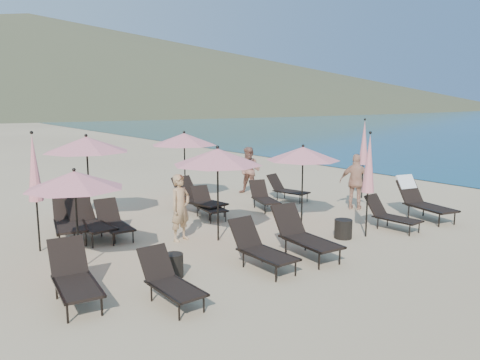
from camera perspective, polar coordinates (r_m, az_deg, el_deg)
ground at (r=11.38m, az=10.85°, el=-7.81°), size 800.00×800.00×0.00m
volcanic_headland at (r=320.84m, az=-22.08°, el=12.99°), size 690.00×690.00×55.00m
lounger_0 at (r=8.53m, az=-19.57°, el=-11.01°), size 0.80×1.71×0.95m
lounger_1 at (r=8.13m, az=-8.60°, el=-11.96°), size 0.62×1.48×0.84m
lounger_2 at (r=9.59m, az=2.53°, el=-8.22°), size 0.66×1.63×0.93m
lounger_3 at (r=10.40m, az=7.78°, el=-6.61°), size 0.82×1.84×1.03m
lounger_4 at (r=13.07m, az=17.89°, el=-4.02°), size 0.68×1.52×0.85m
lounger_5 at (r=14.57m, az=21.22°, el=-2.19°), size 1.06×1.98×1.18m
lounger_6 at (r=12.19m, az=-17.97°, el=-4.63°), size 0.82×1.81×1.01m
lounger_7 at (r=12.13m, az=-15.19°, el=-4.87°), size 0.67×1.56×0.88m
lounger_8 at (r=13.73m, az=-3.97°, el=-2.93°), size 0.74×1.55×0.86m
lounger_9 at (r=14.16m, az=-5.22°, el=-2.16°), size 1.00×1.94×1.07m
lounger_10 at (r=14.79m, az=2.91°, el=-2.04°), size 0.96×1.56×0.84m
lounger_11 at (r=16.18m, az=5.69°, el=-1.06°), size 0.92×1.57×0.85m
lounger_12 at (r=12.35m, az=-20.10°, el=-4.48°), size 1.06×1.94×1.05m
umbrella_open_0 at (r=9.71m, az=-19.52°, el=-0.01°), size 1.93×1.93×2.08m
umbrella_open_1 at (r=11.14m, az=-2.75°, el=2.85°), size 2.17×2.17×2.33m
umbrella_open_2 at (r=12.99m, az=7.68°, el=3.20°), size 2.05×2.05×2.20m
umbrella_open_3 at (r=13.45m, az=-18.21°, el=4.14°), size 2.32×2.32×2.50m
umbrella_open_4 at (r=15.85m, az=-6.82°, el=4.96°), size 2.22×2.22×2.39m
umbrella_closed_0 at (r=11.92m, az=15.44°, el=1.89°), size 0.31×0.31×2.65m
umbrella_closed_1 at (r=16.75m, az=14.88°, el=4.37°), size 0.33×0.33×2.79m
umbrella_closed_2 at (r=11.28m, az=-23.81°, el=1.29°), size 0.32×0.32×2.73m
side_table_0 at (r=9.26m, az=-8.08°, el=-10.28°), size 0.38×0.38×0.47m
side_table_1 at (r=11.95m, az=12.47°, el=-5.84°), size 0.44×0.44×0.47m
beachgoer_a at (r=11.46m, az=-7.27°, el=-3.35°), size 0.69×0.55×1.64m
beachgoer_b at (r=17.13m, az=1.17°, el=1.16°), size 1.00×1.06×1.73m
beachgoer_c at (r=15.10m, az=13.98°, el=-0.21°), size 0.93×1.09×1.75m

